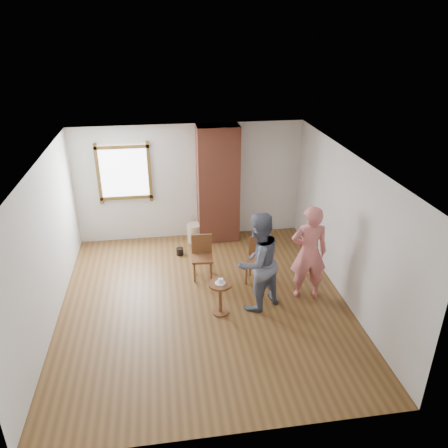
{
  "coord_description": "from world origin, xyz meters",
  "views": [
    {
      "loc": [
        -0.61,
        -6.41,
        4.58
      ],
      "look_at": [
        0.47,
        0.8,
        1.15
      ],
      "focal_mm": 35.0,
      "sensor_mm": 36.0,
      "label": 1
    }
  ],
  "objects_px": {
    "dining_chair_left": "(202,254)",
    "side_table": "(220,293)",
    "man": "(258,262)",
    "stoneware_crock": "(195,233)",
    "dining_chair_right": "(258,258)",
    "person_pink": "(309,253)"
  },
  "relations": [
    {
      "from": "dining_chair_left",
      "to": "dining_chair_right",
      "type": "xyz_separation_m",
      "value": [
        1.03,
        -0.29,
        -0.0
      ]
    },
    {
      "from": "stoneware_crock",
      "to": "dining_chair_right",
      "type": "height_order",
      "value": "dining_chair_right"
    },
    {
      "from": "dining_chair_left",
      "to": "side_table",
      "type": "bearing_deg",
      "value": -78.63
    },
    {
      "from": "stoneware_crock",
      "to": "side_table",
      "type": "distance_m",
      "value": 2.74
    },
    {
      "from": "dining_chair_left",
      "to": "person_pink",
      "type": "height_order",
      "value": "person_pink"
    },
    {
      "from": "dining_chair_left",
      "to": "dining_chair_right",
      "type": "bearing_deg",
      "value": -12.42
    },
    {
      "from": "stoneware_crock",
      "to": "man",
      "type": "distance_m",
      "value": 2.83
    },
    {
      "from": "side_table",
      "to": "person_pink",
      "type": "height_order",
      "value": "person_pink"
    },
    {
      "from": "side_table",
      "to": "stoneware_crock",
      "type": "bearing_deg",
      "value": 94.19
    },
    {
      "from": "side_table",
      "to": "man",
      "type": "xyz_separation_m",
      "value": [
        0.65,
        0.11,
        0.48
      ]
    },
    {
      "from": "dining_chair_right",
      "to": "side_table",
      "type": "distance_m",
      "value": 1.29
    },
    {
      "from": "side_table",
      "to": "man",
      "type": "relative_size",
      "value": 0.34
    },
    {
      "from": "dining_chair_left",
      "to": "dining_chair_right",
      "type": "relative_size",
      "value": 1.0
    },
    {
      "from": "dining_chair_right",
      "to": "stoneware_crock",
      "type": "bearing_deg",
      "value": 145.6
    },
    {
      "from": "person_pink",
      "to": "man",
      "type": "bearing_deg",
      "value": 16.92
    },
    {
      "from": "dining_chair_left",
      "to": "person_pink",
      "type": "relative_size",
      "value": 0.48
    },
    {
      "from": "stoneware_crock",
      "to": "dining_chair_right",
      "type": "bearing_deg",
      "value": -59.11
    },
    {
      "from": "dining_chair_left",
      "to": "man",
      "type": "relative_size",
      "value": 0.48
    },
    {
      "from": "side_table",
      "to": "man",
      "type": "height_order",
      "value": "man"
    },
    {
      "from": "stoneware_crock",
      "to": "side_table",
      "type": "xyz_separation_m",
      "value": [
        0.2,
        -2.72,
        0.19
      ]
    },
    {
      "from": "stoneware_crock",
      "to": "person_pink",
      "type": "relative_size",
      "value": 0.24
    },
    {
      "from": "stoneware_crock",
      "to": "dining_chair_right",
      "type": "distance_m",
      "value": 2.07
    }
  ]
}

